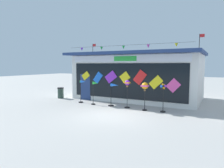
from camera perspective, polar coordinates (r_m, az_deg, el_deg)
The scene contains 9 objects.
ground_plane at distance 11.20m, azimuth -0.26°, elevation -8.64°, with size 80.00×80.00×0.00m, color #ADAAA5.
kite_shop_building at distance 16.61m, azimuth 7.46°, elevation 2.33°, with size 9.80×6.18×4.86m.
wind_spinner_far_left at distance 14.66m, azimuth -8.38°, elevation -1.18°, with size 0.61×0.33×1.61m.
wind_spinner_left at distance 13.83m, azimuth -4.87°, elevation -1.24°, with size 0.53×0.28×1.59m.
wind_spinner_center_left at distance 13.28m, azimuth 0.40°, elevation -2.00°, with size 0.75×0.40×1.51m.
wind_spinner_center_right at distance 12.76m, azimuth 4.31°, elevation -0.70°, with size 0.33×0.33×1.76m.
wind_spinner_right at distance 12.17m, azimuth 9.22°, elevation -0.95°, with size 0.41×0.41×1.68m.
wind_spinner_far_right at distance 11.97m, azimuth 14.15°, elevation -2.84°, with size 0.34×0.31×1.68m.
trash_bin at distance 17.15m, azimuth -14.20°, elevation -2.39°, with size 0.52×0.52×0.87m.
Camera 1 is at (5.16, -9.56, 2.72)m, focal length 32.61 mm.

